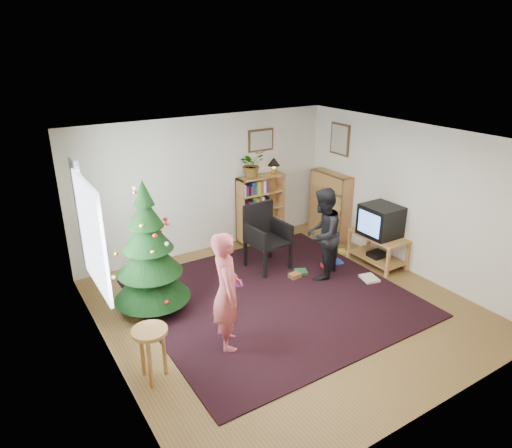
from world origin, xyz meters
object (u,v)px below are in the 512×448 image
armchair (264,233)px  crt_tv (381,221)px  bookshelf_back (261,207)px  picture_right (340,139)px  tv_stand (378,246)px  christmas_tree (149,259)px  person_standing (227,291)px  potted_plant (252,164)px  bookshelf_right (330,204)px  table_lamp (274,163)px  picture_back (261,140)px  stool (151,341)px  person_by_chair (322,234)px

armchair → crt_tv: bearing=-34.4°
bookshelf_back → armchair: bearing=-119.7°
picture_right → tv_stand: bearing=-100.1°
picture_right → tv_stand: 2.18m
christmas_tree → person_standing: (0.52, -1.31, -0.04)m
armchair → potted_plant: potted_plant is taller
bookshelf_right → table_lamp: table_lamp is taller
picture_back → bookshelf_right: (1.19, -0.72, -1.29)m
picture_back → stool: size_ratio=0.81×
armchair → potted_plant: 1.45m
picture_right → crt_tv: (-0.26, -1.44, -1.13)m
bookshelf_back → bookshelf_right: 1.40m
crt_tv → person_by_chair: person_by_chair is taller
person_standing → person_by_chair: person_standing is taller
tv_stand → table_lamp: size_ratio=3.04×
picture_right → picture_back: bearing=151.3°
stool → armchair: bearing=33.3°
bookshelf_right → person_by_chair: (-1.29, -1.30, 0.10)m
crt_tv → table_lamp: bearing=112.8°
picture_back → crt_tv: 2.66m
tv_stand → person_by_chair: (-1.17, 0.15, 0.44)m
bookshelf_back → stool: bookshelf_back is taller
picture_right → bookshelf_back: bearing=157.3°
picture_right → christmas_tree: picture_right is taller
tv_stand → crt_tv: bearing=180.0°
potted_plant → table_lamp: potted_plant is taller
armchair → person_by_chair: bearing=-60.3°
stool → person_by_chair: (3.25, 0.91, 0.25)m
person_by_chair → tv_stand: bearing=140.7°
picture_right → stool: picture_right is taller
bookshelf_back → bookshelf_right: same height
bookshelf_back → tv_stand: size_ratio=1.33×
armchair → stool: armchair is taller
person_by_chair → christmas_tree: bearing=-42.4°
armchair → person_by_chair: size_ratio=0.73×
christmas_tree → potted_plant: 2.98m
stool → picture_right: bearing=25.2°
stool → table_lamp: (3.56, 2.79, 0.99)m
tv_stand → table_lamp: (-0.86, 2.03, 1.19)m
bookshelf_right → potted_plant: (-1.48, 0.58, 0.89)m
picture_back → bookshelf_right: 1.89m
stool → person_by_chair: 3.39m
person_standing → potted_plant: (2.02, 2.68, 0.77)m
bookshelf_back → crt_tv: 2.34m
potted_plant → stool: bearing=-137.7°
picture_back → crt_tv: size_ratio=0.89×
stool → bookshelf_back: bearing=40.5°
picture_right → table_lamp: 1.33m
armchair → table_lamp: 1.63m
picture_back → armchair: bearing=-120.1°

